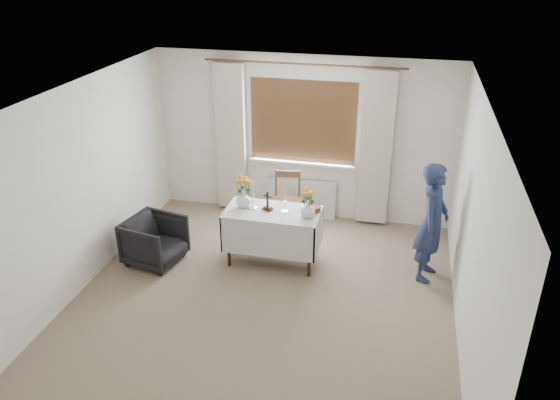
% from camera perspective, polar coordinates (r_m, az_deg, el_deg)
% --- Properties ---
extents(ground, '(5.00, 5.00, 0.00)m').
position_cam_1_polar(ground, '(6.64, -2.03, -10.89)').
color(ground, gray).
rests_on(ground, ground).
extents(altar_table, '(1.24, 0.64, 0.76)m').
position_cam_1_polar(altar_table, '(7.26, -0.77, -3.86)').
color(altar_table, silver).
rests_on(altar_table, ground).
extents(wooden_chair, '(0.46, 0.46, 0.88)m').
position_cam_1_polar(wooden_chair, '(8.06, 0.70, -0.22)').
color(wooden_chair, brown).
rests_on(wooden_chair, ground).
extents(armchair, '(0.82, 0.80, 0.64)m').
position_cam_1_polar(armchair, '(7.48, -12.96, -4.17)').
color(armchair, black).
rests_on(armchair, ground).
extents(person, '(0.50, 0.64, 1.56)m').
position_cam_1_polar(person, '(7.02, 15.61, -2.27)').
color(person, navy).
rests_on(person, ground).
extents(radiator, '(1.10, 0.10, 0.60)m').
position_cam_1_polar(radiator, '(8.52, 2.19, 0.21)').
color(radiator, silver).
rests_on(radiator, ground).
extents(wooden_cross, '(0.15, 0.13, 0.27)m').
position_cam_1_polar(wooden_cross, '(7.05, -1.32, -0.06)').
color(wooden_cross, black).
rests_on(wooden_cross, altar_table).
extents(candlestick_left, '(0.13, 0.13, 0.38)m').
position_cam_1_polar(candlestick_left, '(7.08, -2.87, 0.52)').
color(candlestick_left, silver).
rests_on(candlestick_left, altar_table).
extents(candlestick_right, '(0.10, 0.10, 0.31)m').
position_cam_1_polar(candlestick_right, '(7.00, 0.52, -0.10)').
color(candlestick_right, silver).
rests_on(candlestick_right, altar_table).
extents(flower_vase_left, '(0.21, 0.21, 0.21)m').
position_cam_1_polar(flower_vase_left, '(7.17, -3.80, 0.09)').
color(flower_vase_left, silver).
rests_on(flower_vase_left, altar_table).
extents(flower_vase_right, '(0.24, 0.24, 0.20)m').
position_cam_1_polar(flower_vase_right, '(6.90, 2.90, -1.02)').
color(flower_vase_right, silver).
rests_on(flower_vase_right, altar_table).
extents(wicker_basket, '(0.22, 0.22, 0.07)m').
position_cam_1_polar(wicker_basket, '(7.09, 3.57, -0.88)').
color(wicker_basket, brown).
rests_on(wicker_basket, altar_table).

